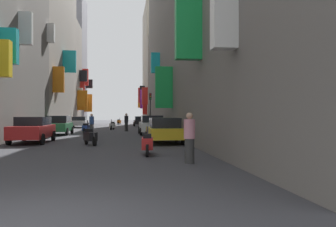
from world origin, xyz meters
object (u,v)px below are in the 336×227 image
(pedestrian_near_right, at_px, (189,138))
(scooter_blue, at_px, (86,128))
(parked_car_green, at_px, (58,125))
(parked_car_yellow, at_px, (164,130))
(pedestrian_near_left, at_px, (126,122))
(scooter_white, at_px, (112,125))
(parked_car_white, at_px, (152,125))
(parked_car_red, at_px, (33,129))
(scooter_black, at_px, (90,136))
(scooter_red, at_px, (147,143))
(traffic_light_near_corner, at_px, (150,104))
(scooter_green, at_px, (48,131))
(parked_car_black, at_px, (140,121))
(scooter_orange, at_px, (119,122))
(parked_car_silver, at_px, (79,122))
(pedestrian_crossing, at_px, (92,124))

(pedestrian_near_right, bearing_deg, scooter_blue, 105.32)
(parked_car_green, bearing_deg, parked_car_yellow, -52.12)
(pedestrian_near_left, bearing_deg, scooter_white, 112.38)
(parked_car_white, bearing_deg, parked_car_yellow, -89.86)
(pedestrian_near_right, bearing_deg, parked_car_red, 127.53)
(scooter_black, height_order, pedestrian_near_right, pedestrian_near_right)
(pedestrian_near_left, relative_size, pedestrian_near_right, 1.03)
(parked_car_green, relative_size, scooter_red, 2.15)
(scooter_black, bearing_deg, scooter_blue, 96.92)
(traffic_light_near_corner, bearing_deg, pedestrian_near_left, -114.03)
(scooter_blue, bearing_deg, parked_car_red, -100.74)
(scooter_blue, relative_size, scooter_green, 1.07)
(parked_car_black, relative_size, parked_car_white, 1.05)
(scooter_orange, relative_size, pedestrian_near_right, 1.07)
(parked_car_silver, distance_m, parked_car_yellow, 26.58)
(parked_car_yellow, bearing_deg, pedestrian_crossing, 116.71)
(parked_car_green, relative_size, parked_car_yellow, 1.03)
(scooter_green, bearing_deg, parked_car_black, 73.05)
(scooter_white, bearing_deg, scooter_blue, -107.35)
(parked_car_black, bearing_deg, scooter_white, -106.78)
(pedestrian_near_left, distance_m, pedestrian_near_right, 22.94)
(parked_car_yellow, distance_m, scooter_white, 18.44)
(parked_car_red, bearing_deg, parked_car_green, 90.49)
(parked_car_yellow, distance_m, scooter_black, 4.10)
(parked_car_red, height_order, scooter_green, parked_car_red)
(pedestrian_near_right, bearing_deg, pedestrian_crossing, 104.90)
(scooter_blue, bearing_deg, parked_car_silver, 99.11)
(scooter_white, height_order, scooter_black, same)
(parked_car_black, distance_m, parked_car_silver, 8.97)
(parked_car_red, bearing_deg, scooter_green, 89.78)
(parked_car_black, relative_size, scooter_white, 2.45)
(parked_car_red, xyz_separation_m, scooter_green, (0.01, 3.86, -0.32))
(pedestrian_crossing, distance_m, pedestrian_near_right, 18.56)
(parked_car_black, xyz_separation_m, scooter_blue, (-5.59, -18.30, -0.26))
(parked_car_white, distance_m, scooter_red, 14.52)
(scooter_white, xyz_separation_m, pedestrian_crossing, (-1.42, -8.43, 0.38))
(parked_car_red, bearing_deg, pedestrian_near_left, 67.74)
(parked_car_white, height_order, traffic_light_near_corner, traffic_light_near_corner)
(scooter_black, height_order, pedestrian_near_left, pedestrian_near_left)
(scooter_white, relative_size, pedestrian_crossing, 1.06)
(scooter_blue, relative_size, pedestrian_near_right, 1.15)
(scooter_orange, relative_size, scooter_black, 1.01)
(scooter_white, bearing_deg, parked_car_red, -103.38)
(pedestrian_near_left, bearing_deg, scooter_orange, 92.47)
(scooter_black, distance_m, traffic_light_near_corner, 22.13)
(scooter_black, bearing_deg, pedestrian_near_left, 82.38)
(parked_car_white, xyz_separation_m, scooter_green, (-7.42, -3.67, -0.34))
(scooter_blue, distance_m, scooter_black, 12.21)
(scooter_red, distance_m, pedestrian_crossing, 15.71)
(parked_car_green, distance_m, scooter_red, 16.50)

